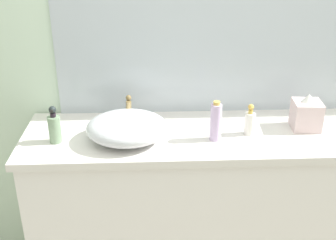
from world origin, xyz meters
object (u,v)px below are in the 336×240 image
(lotion_bottle, at_px, (55,127))
(perfume_bottle, at_px, (216,122))
(tissue_box, at_px, (306,114))
(soap_dispenser, at_px, (250,122))
(sink_basin, at_px, (127,128))

(lotion_bottle, distance_m, perfume_bottle, 0.73)
(lotion_bottle, height_order, perfume_bottle, perfume_bottle)
(perfume_bottle, distance_m, tissue_box, 0.47)
(soap_dispenser, distance_m, perfume_bottle, 0.18)
(sink_basin, distance_m, soap_dispenser, 0.58)
(perfume_bottle, xyz_separation_m, tissue_box, (0.46, 0.10, -0.01))
(soap_dispenser, xyz_separation_m, perfume_bottle, (-0.17, -0.05, 0.03))
(perfume_bottle, bearing_deg, lotion_bottle, 179.30)
(sink_basin, relative_size, tissue_box, 2.10)
(sink_basin, xyz_separation_m, soap_dispenser, (0.58, 0.04, -0.00))
(sink_basin, relative_size, lotion_bottle, 2.11)
(tissue_box, bearing_deg, perfume_bottle, -167.57)
(soap_dispenser, relative_size, tissue_box, 0.86)
(lotion_bottle, distance_m, tissue_box, 1.20)
(lotion_bottle, relative_size, tissue_box, 0.99)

